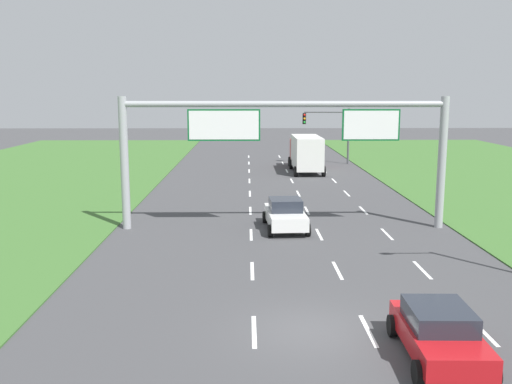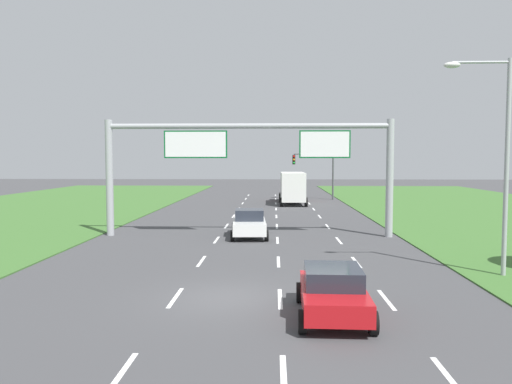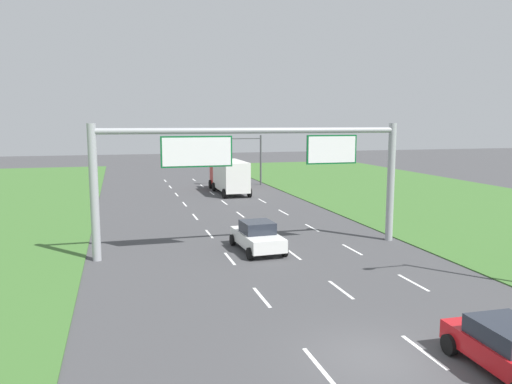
% 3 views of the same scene
% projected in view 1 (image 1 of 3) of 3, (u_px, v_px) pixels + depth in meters
% --- Properties ---
extents(ground_plane, '(200.00, 200.00, 0.00)m').
position_uv_depth(ground_plane, '(311.00, 331.00, 17.43)').
color(ground_plane, '#424244').
extents(lane_dashes_inner_left, '(0.14, 68.40, 0.01)m').
position_uv_depth(lane_dashes_inner_left, '(251.00, 222.00, 32.17)').
color(lane_dashes_inner_left, white).
rests_on(lane_dashes_inner_left, ground_plane).
extents(lane_dashes_inner_right, '(0.14, 68.40, 0.01)m').
position_uv_depth(lane_dashes_inner_right, '(312.00, 221.00, 32.23)').
color(lane_dashes_inner_right, white).
rests_on(lane_dashes_inner_right, ground_plane).
extents(lane_dashes_slip, '(0.14, 68.40, 0.01)m').
position_uv_depth(lane_dashes_slip, '(374.00, 221.00, 32.28)').
color(lane_dashes_slip, white).
rests_on(lane_dashes_slip, ground_plane).
extents(car_near_red, '(2.17, 4.07, 1.46)m').
position_uv_depth(car_near_red, '(439.00, 332.00, 15.55)').
color(car_near_red, red).
rests_on(car_near_red, ground_plane).
extents(car_lead_silver, '(2.35, 4.41, 1.65)m').
position_uv_depth(car_lead_silver, '(285.00, 214.00, 30.27)').
color(car_lead_silver, white).
rests_on(car_lead_silver, ground_plane).
extents(box_truck, '(2.74, 8.54, 3.28)m').
position_uv_depth(box_truck, '(306.00, 152.00, 52.38)').
color(box_truck, '#B21E19').
rests_on(box_truck, ground_plane).
extents(sign_gantry, '(17.24, 0.44, 7.00)m').
position_uv_depth(sign_gantry, '(285.00, 137.00, 29.86)').
color(sign_gantry, '#9EA0A5').
rests_on(sign_gantry, ground_plane).
extents(traffic_light_mast, '(4.76, 0.49, 5.60)m').
position_uv_depth(traffic_light_mast, '(330.00, 126.00, 57.37)').
color(traffic_light_mast, '#47494F').
rests_on(traffic_light_mast, ground_plane).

